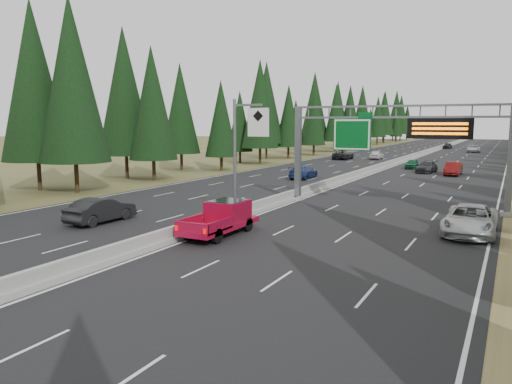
% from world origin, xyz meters
% --- Properties ---
extents(road, '(32.00, 260.00, 0.08)m').
position_xyz_m(road, '(0.00, 80.00, 0.04)').
color(road, black).
rests_on(road, ground).
extents(shoulder_left, '(3.60, 260.00, 0.06)m').
position_xyz_m(shoulder_left, '(-17.80, 80.00, 0.03)').
color(shoulder_left, '#494C23').
rests_on(shoulder_left, ground).
extents(median_barrier, '(0.70, 260.00, 0.85)m').
position_xyz_m(median_barrier, '(0.00, 80.00, 0.41)').
color(median_barrier, gray).
rests_on(median_barrier, road).
extents(sign_gantry, '(16.75, 0.98, 7.80)m').
position_xyz_m(sign_gantry, '(8.92, 34.88, 5.27)').
color(sign_gantry, slate).
rests_on(sign_gantry, road).
extents(hov_sign_pole, '(2.80, 0.50, 8.00)m').
position_xyz_m(hov_sign_pole, '(0.58, 24.97, 4.72)').
color(hov_sign_pole, slate).
rests_on(hov_sign_pole, road).
extents(tree_row_left, '(11.82, 243.29, 18.92)m').
position_xyz_m(tree_row_left, '(-22.42, 67.11, 9.40)').
color(tree_row_left, black).
rests_on(tree_row_left, ground).
extents(silver_minivan, '(2.85, 6.17, 1.71)m').
position_xyz_m(silver_minivan, '(14.35, 27.51, 0.94)').
color(silver_minivan, '#AEAFB3').
rests_on(silver_minivan, road).
extents(red_pickup, '(2.11, 5.92, 1.93)m').
position_xyz_m(red_pickup, '(1.50, 21.05, 1.15)').
color(red_pickup, black).
rests_on(red_pickup, road).
extents(car_ahead_green, '(1.61, 3.94, 1.34)m').
position_xyz_m(car_ahead_green, '(3.65, 69.14, 0.75)').
color(car_ahead_green, '#12502E').
rests_on(car_ahead_green, road).
extents(car_ahead_dkred, '(1.81, 4.93, 1.61)m').
position_xyz_m(car_ahead_dkred, '(9.79, 62.28, 0.89)').
color(car_ahead_dkred, '#620E0E').
rests_on(car_ahead_dkred, road).
extents(car_ahead_dkgrey, '(2.42, 5.14, 1.45)m').
position_xyz_m(car_ahead_dkgrey, '(6.35, 64.30, 0.80)').
color(car_ahead_dkgrey, black).
rests_on(car_ahead_dkgrey, road).
extents(car_ahead_white, '(2.86, 5.76, 1.57)m').
position_xyz_m(car_ahead_white, '(8.39, 115.67, 0.86)').
color(car_ahead_white, silver).
rests_on(car_ahead_white, road).
extents(car_ahead_far, '(2.01, 4.33, 1.44)m').
position_xyz_m(car_ahead_far, '(1.50, 129.28, 0.80)').
color(car_ahead_far, black).
rests_on(car_ahead_far, road).
extents(car_onc_near, '(1.83, 5.02, 1.64)m').
position_xyz_m(car_onc_near, '(-7.40, 20.26, 0.90)').
color(car_onc_near, black).
rests_on(car_onc_near, road).
extents(car_onc_blue, '(2.27, 5.28, 1.52)m').
position_xyz_m(car_onc_blue, '(-5.36, 50.36, 0.84)').
color(car_onc_blue, navy).
rests_on(car_onc_blue, road).
extents(car_onc_white, '(1.98, 4.68, 1.58)m').
position_xyz_m(car_onc_white, '(-5.33, 84.99, 0.87)').
color(car_onc_white, silver).
rests_on(car_onc_white, road).
extents(car_onc_far, '(2.80, 5.86, 1.61)m').
position_xyz_m(car_onc_far, '(-10.58, 82.14, 0.89)').
color(car_onc_far, black).
rests_on(car_onc_far, road).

